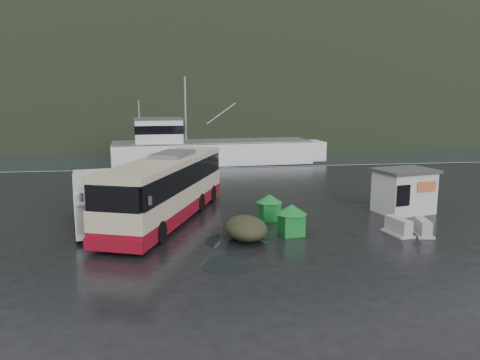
{
  "coord_description": "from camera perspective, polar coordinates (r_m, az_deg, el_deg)",
  "views": [
    {
      "loc": [
        -3.31,
        -24.02,
        6.72
      ],
      "look_at": [
        0.65,
        3.79,
        1.7
      ],
      "focal_mm": 35.0,
      "sensor_mm": 36.0,
      "label": 1
    }
  ],
  "objects": [
    {
      "name": "puddles",
      "position": [
        25.93,
        7.49,
        -4.97
      ],
      "size": [
        12.96,
        14.4,
        0.01
      ],
      "color": "black",
      "rests_on": "ground"
    },
    {
      "name": "white_van",
      "position": [
        25.84,
        -17.12,
        -5.4
      ],
      "size": [
        3.42,
        6.64,
        2.65
      ],
      "primitive_type": null,
      "rotation": [
        0.0,
        0.0,
        0.21
      ],
      "color": "silver",
      "rests_on": "ground"
    },
    {
      "name": "coach_bus",
      "position": [
        26.47,
        -8.8,
        -4.7
      ],
      "size": [
        7.46,
        13.22,
        3.65
      ],
      "primitive_type": null,
      "rotation": [
        0.0,
        0.0,
        -0.35
      ],
      "color": "#C0B191",
      "rests_on": "ground"
    },
    {
      "name": "fishing_trawler",
      "position": [
        52.04,
        -3.33,
        2.69
      ],
      "size": [
        25.84,
        7.52,
        10.2
      ],
      "primitive_type": null,
      "rotation": [
        0.0,
        0.0,
        0.08
      ],
      "color": "silver",
      "rests_on": "ground"
    },
    {
      "name": "quay_edge",
      "position": [
        44.65,
        -3.77,
        1.45
      ],
      "size": [
        160.0,
        0.6,
        1.5
      ],
      "primitive_type": "cube",
      "color": "#999993",
      "rests_on": "ground"
    },
    {
      "name": "jersey_barrier_b",
      "position": [
        24.91,
        21.29,
        -6.23
      ],
      "size": [
        1.07,
        1.68,
        0.78
      ],
      "primitive_type": null,
      "rotation": [
        0.0,
        0.0,
        -0.19
      ],
      "color": "#999993",
      "rests_on": "ground"
    },
    {
      "name": "jersey_barrier_a",
      "position": [
        24.57,
        18.69,
        -6.29
      ],
      "size": [
        1.11,
        1.79,
        0.84
      ],
      "primitive_type": null,
      "rotation": [
        0.0,
        0.0,
        0.17
      ],
      "color": "#999993",
      "rests_on": "ground"
    },
    {
      "name": "waste_bin_right",
      "position": [
        23.37,
        6.25,
        -6.64
      ],
      "size": [
        1.25,
        1.25,
        1.54
      ],
      "primitive_type": null,
      "rotation": [
        0.0,
        0.0,
        0.14
      ],
      "color": "#137027",
      "rests_on": "ground"
    },
    {
      "name": "ground",
      "position": [
        25.16,
        -0.26,
        -5.36
      ],
      "size": [
        160.0,
        160.0,
        0.0
      ],
      "primitive_type": "plane",
      "color": "black",
      "rests_on": "ground"
    },
    {
      "name": "harbor_water",
      "position": [
        134.23,
        -6.73,
        7.19
      ],
      "size": [
        300.0,
        180.0,
        0.02
      ],
      "primitive_type": "cube",
      "color": "black",
      "rests_on": "ground"
    },
    {
      "name": "waste_bin_left",
      "position": [
        25.99,
        3.58,
        -4.87
      ],
      "size": [
        1.18,
        1.18,
        1.45
      ],
      "primitive_type": null,
      "rotation": [
        0.0,
        0.0,
        0.15
      ],
      "color": "#137027",
      "rests_on": "ground"
    },
    {
      "name": "ticket_kiosk",
      "position": [
        29.24,
        19.21,
        -3.73
      ],
      "size": [
        3.78,
        3.18,
        2.58
      ],
      "primitive_type": null,
      "rotation": [
        0.0,
        0.0,
        0.23
      ],
      "color": "silver",
      "rests_on": "ground"
    },
    {
      "name": "headland",
      "position": [
        274.43,
        -5.38,
        8.68
      ],
      "size": [
        780.0,
        540.0,
        570.0
      ],
      "primitive_type": "ellipsoid",
      "color": "black",
      "rests_on": "ground"
    },
    {
      "name": "dome_tent",
      "position": [
        22.51,
        0.72,
        -7.23
      ],
      "size": [
        2.2,
        2.94,
        1.1
      ],
      "primitive_type": null,
      "rotation": [
        0.0,
        0.0,
        0.08
      ],
      "color": "#2B2C1A",
      "rests_on": "ground"
    }
  ]
}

